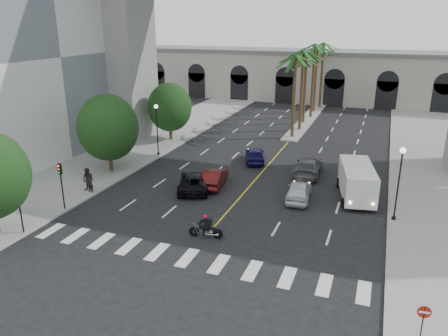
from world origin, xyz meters
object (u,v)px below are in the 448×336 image
traffic_signal_far (61,179)px  cargo_van (357,181)px  traffic_signal_near (18,199)px  car_b (214,178)px  lamp_post_right (399,178)px  lamp_post_left_far (157,125)px  car_c (194,181)px  do_not_enter_sign (423,319)px  pedestrian_a (90,183)px  car_e (255,155)px  car_d (308,166)px  motorcycle_rider (207,227)px  car_a (299,191)px  pedestrian_b (88,180)px

traffic_signal_far → cargo_van: bearing=26.5°
traffic_signal_near → car_b: size_ratio=0.82×
lamp_post_right → traffic_signal_near: bearing=-155.2°
lamp_post_left_far → car_c: bearing=-45.1°
lamp_post_left_far → do_not_enter_sign: lamp_post_left_far is taller
pedestrian_a → car_e: bearing=43.5°
car_d → car_e: car_d is taller
traffic_signal_near → car_d: size_ratio=0.66×
traffic_signal_near → traffic_signal_far: (0.00, 4.00, 0.00)m
lamp_post_right → motorcycle_rider: (-11.29, -6.74, -2.49)m
cargo_van → car_d: bearing=126.1°
car_c → do_not_enter_sign: size_ratio=2.23×
lamp_post_right → car_a: (-6.97, 1.51, -2.47)m
car_a → car_e: 9.98m
lamp_post_right → pedestrian_b: (-23.23, -2.90, -2.11)m
car_d → pedestrian_a: size_ratio=3.63×
traffic_signal_near → car_e: 22.38m
traffic_signal_near → pedestrian_a: bearing=91.5°
car_c → do_not_enter_sign: bearing=119.7°
car_e → do_not_enter_sign: do_not_enter_sign is taller
traffic_signal_near → car_b: 15.22m
car_a → pedestrian_a: size_ratio=2.89×
car_d → lamp_post_right: bearing=131.4°
cargo_van → traffic_signal_far: bearing=-164.7°
lamp_post_right → pedestrian_b: bearing=-172.9°
car_a → car_d: size_ratio=0.80×
car_a → lamp_post_right: bearing=162.8°
lamp_post_left_far → traffic_signal_far: size_ratio=1.47×
traffic_signal_near → pedestrian_a: 7.58m
motorcycle_rider → car_d: 14.83m
car_c → lamp_post_right: bearing=157.3°
car_e → pedestrian_b: 16.17m
lamp_post_left_far → do_not_enter_sign: bearing=-41.7°
traffic_signal_near → car_e: bearing=63.9°
motorcycle_rider → car_a: 9.32m
traffic_signal_near → traffic_signal_far: same height
traffic_signal_near → pedestrian_b: bearing=94.0°
pedestrian_a → do_not_enter_sign: size_ratio=0.65×
pedestrian_a → pedestrian_b: bearing=141.3°
car_d → pedestrian_b: size_ratio=2.86×
traffic_signal_far → pedestrian_b: size_ratio=1.89×
car_e → motorcycle_rider: bearing=77.2°
traffic_signal_near → motorcycle_rider: size_ratio=1.63×
car_e → pedestrian_a: (-10.00, -12.63, 0.16)m
car_a → car_d: (-0.35, 6.04, 0.05)m
lamp_post_left_far → motorcycle_rider: bearing=-52.0°
traffic_signal_far → car_e: (9.80, 16.04, -1.76)m
do_not_enter_sign → lamp_post_right: bearing=87.6°
lamp_post_right → cargo_van: (-2.83, 3.42, -1.76)m
do_not_enter_sign → car_d: bearing=105.1°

